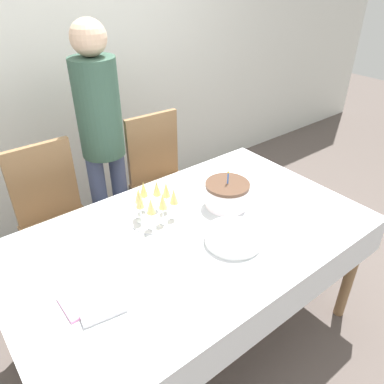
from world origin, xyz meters
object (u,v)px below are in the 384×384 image
at_px(dining_chair_far_left, 55,215).
at_px(plate_stack_main, 234,237).
at_px(champagne_tray, 155,202).
at_px(person_standing, 101,127).
at_px(dining_chair_far_right, 161,176).
at_px(birthday_cake, 227,194).

bearing_deg(dining_chair_far_left, plate_stack_main, -63.32).
bearing_deg(plate_stack_main, champagne_tray, 115.78).
bearing_deg(plate_stack_main, person_standing, 94.19).
bearing_deg(dining_chair_far_right, dining_chair_far_left, 179.99).
bearing_deg(champagne_tray, person_standing, 82.40).
bearing_deg(birthday_cake, champagne_tray, 159.36).
bearing_deg(champagne_tray, dining_chair_far_left, 117.22).
bearing_deg(birthday_cake, dining_chair_far_left, 131.92).
relative_size(dining_chair_far_right, birthday_cake, 4.12).
relative_size(dining_chair_far_left, dining_chair_far_right, 1.00).
distance_m(dining_chair_far_left, dining_chair_far_right, 0.79).
bearing_deg(dining_chair_far_right, champagne_tray, -125.77).
height_order(birthday_cake, champagne_tray, birthday_cake).
distance_m(dining_chair_far_left, birthday_cake, 1.08).
relative_size(dining_chair_far_left, birthday_cake, 4.12).
bearing_deg(dining_chair_far_right, birthday_cake, -96.60).
bearing_deg(champagne_tray, dining_chair_far_right, 54.23).
xyz_separation_m(birthday_cake, champagne_tray, (-0.37, 0.14, 0.03)).
relative_size(plate_stack_main, person_standing, 0.17).
height_order(dining_chair_far_right, person_standing, person_standing).
xyz_separation_m(dining_chair_far_right, champagne_tray, (-0.46, -0.64, 0.30)).
relative_size(dining_chair_far_left, plate_stack_main, 3.56).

